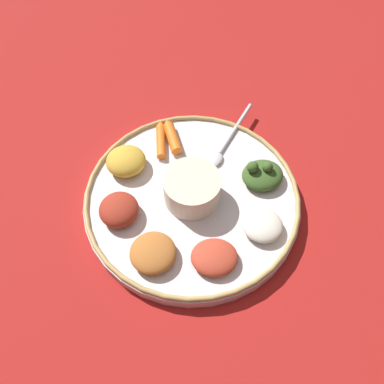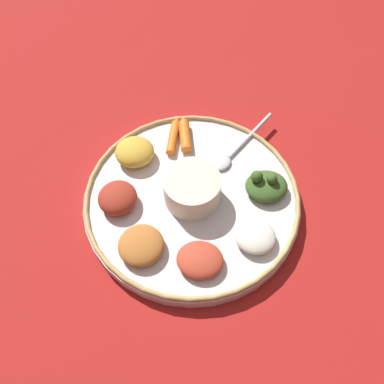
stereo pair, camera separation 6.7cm
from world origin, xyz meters
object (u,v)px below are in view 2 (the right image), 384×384
(center_bowl, at_px, (192,188))
(carrot_near_spoon, at_px, (185,134))
(carrot_outer, at_px, (174,135))
(spoon, at_px, (236,150))
(greens_pile, at_px, (266,185))

(center_bowl, distance_m, carrot_near_spoon, 0.13)
(carrot_outer, bearing_deg, center_bowl, -85.24)
(carrot_near_spoon, bearing_deg, spoon, -29.71)
(carrot_near_spoon, bearing_deg, carrot_outer, 176.24)
(center_bowl, xyz_separation_m, carrot_near_spoon, (0.01, 0.13, -0.02))
(center_bowl, height_order, carrot_near_spoon, center_bowl)
(spoon, xyz_separation_m, carrot_near_spoon, (-0.08, 0.05, 0.01))
(greens_pile, distance_m, carrot_outer, 0.19)
(spoon, distance_m, carrot_near_spoon, 0.10)
(center_bowl, height_order, carrot_outer, center_bowl)
(carrot_near_spoon, bearing_deg, center_bowl, -94.27)
(center_bowl, relative_size, greens_pile, 1.24)
(spoon, bearing_deg, center_bowl, -139.24)
(spoon, distance_m, carrot_outer, 0.12)
(spoon, height_order, carrot_near_spoon, carrot_near_spoon)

